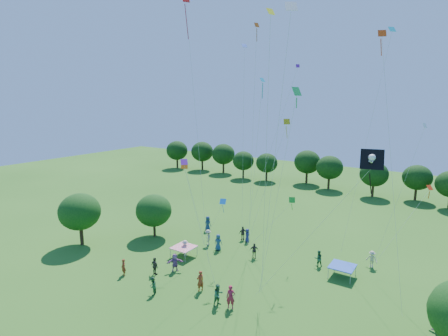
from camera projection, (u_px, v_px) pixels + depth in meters
near_tree_west at (80, 212)px, 39.40m from camera, size 4.61×4.61×6.03m
near_tree_north at (154, 210)px, 42.01m from camera, size 4.29×4.29×5.21m
treeline at (341, 168)px, 63.91m from camera, size 88.01×8.77×6.77m
tent_red_stripe at (184, 247)px, 36.87m from camera, size 2.20×2.20×1.10m
tent_blue at (342, 266)px, 32.62m from camera, size 2.20×2.20×1.10m
crowd_person_0 at (218, 242)px, 38.46m from camera, size 0.99×0.68×1.83m
crowd_person_1 at (200, 281)px, 30.20m from camera, size 0.65×0.80×1.86m
crowd_person_2 at (318, 258)px, 34.78m from camera, size 0.92×0.83×1.65m
crowd_person_3 at (372, 259)px, 34.55m from camera, size 1.18×0.68×1.70m
crowd_person_4 at (155, 266)px, 33.04m from camera, size 1.08×0.65×1.71m
crowd_person_5 at (175, 262)px, 33.77m from camera, size 1.55×1.61×1.77m
crowd_person_6 at (208, 223)px, 44.32m from camera, size 0.96×0.57×1.88m
crowd_person_7 at (123, 267)px, 32.90m from camera, size 0.70×0.56×1.62m
crowd_person_8 at (153, 286)px, 29.66m from camera, size 0.72×0.87×1.55m
crowd_person_9 at (185, 248)px, 37.10m from camera, size 1.13×1.18×1.72m
crowd_person_10 at (254, 251)px, 36.56m from camera, size 1.04×0.91×1.64m
crowd_person_11 at (438, 320)px, 24.82m from camera, size 1.52×1.68×1.79m
crowd_person_12 at (247, 235)px, 40.74m from camera, size 0.84×0.88×1.60m
crowd_person_13 at (231, 297)px, 27.64m from camera, size 0.85×0.74×1.92m
crowd_person_14 at (218, 295)px, 28.07m from camera, size 0.76×1.01×1.81m
crowd_person_15 at (208, 237)px, 39.84m from camera, size 1.13×1.30×1.84m
crowd_person_16 at (243, 233)px, 41.38m from camera, size 0.93×1.04×1.65m
pirate_kite at (368, 163)px, 18.83m from camera, size 8.84×3.00×12.39m
red_high_kite at (190, 55)px, 31.69m from camera, size 3.77×1.99×24.23m
small_kite_0 at (422, 199)px, 33.29m from camera, size 3.85×4.79×7.03m
small_kite_1 at (387, 101)px, 24.29m from camera, size 3.51×2.13×19.80m
small_kite_2 at (267, 112)px, 22.64m from camera, size 1.95×3.33×20.33m
small_kite_3 at (287, 206)px, 35.15m from camera, size 4.17×2.07×5.44m
small_kite_4 at (244, 96)px, 39.18m from camera, size 1.18×1.94×21.18m
small_kite_5 at (279, 126)px, 38.43m from camera, size 5.01×2.78×18.79m
small_kite_6 at (410, 166)px, 29.90m from camera, size 3.12×0.80×13.13m
small_kite_7 at (258, 127)px, 32.75m from camera, size 2.17×1.46×16.99m
small_kite_8 at (254, 89)px, 34.11m from camera, size 0.42×1.36×22.27m
small_kite_9 at (187, 175)px, 35.46m from camera, size 2.07×1.30×8.78m
small_kite_10 at (280, 145)px, 34.35m from camera, size 3.75×1.83×13.24m
small_kite_11 at (290, 131)px, 24.48m from camera, size 2.70×0.75×15.89m
small_kite_12 at (221, 207)px, 34.43m from camera, size 3.28×0.80×5.51m
small_kite_13 at (190, 187)px, 27.14m from camera, size 2.77×1.11×10.53m
small_kite_14 at (284, 75)px, 22.29m from camera, size 2.99×2.06×20.86m
small_kite_15 at (380, 84)px, 33.27m from camera, size 2.76×4.07×21.81m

